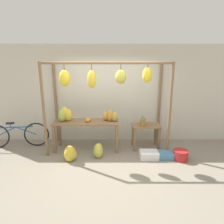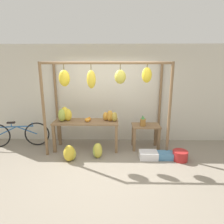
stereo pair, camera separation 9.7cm
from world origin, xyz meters
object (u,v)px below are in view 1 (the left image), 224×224
object	(u,v)px
banana_pile_ground_left	(70,154)
fruit_crate_purple	(165,155)
parked_bicycle	(16,135)
papaya_pile	(110,116)
pineapple_cluster	(143,121)
fruit_crate_white	(149,155)
banana_pile_on_table	(65,115)
orange_pile	(88,120)
banana_pile_ground_right	(98,151)
blue_bucket	(180,155)

from	to	relation	value
banana_pile_ground_left	fruit_crate_purple	xyz separation A→B (m)	(2.30, 0.12, -0.10)
parked_bicycle	papaya_pile	xyz separation A→B (m)	(2.59, -0.10, 0.56)
pineapple_cluster	fruit_crate_white	xyz separation A→B (m)	(0.08, -0.56, -0.70)
banana_pile_on_table	orange_pile	distance (m)	0.63
banana_pile_on_table	parked_bicycle	distance (m)	1.52
banana_pile_ground_right	fruit_crate_purple	size ratio (longest dim) A/B	0.97
fruit_crate_purple	fruit_crate_white	bearing A→B (deg)	-179.31
banana_pile_ground_left	parked_bicycle	xyz separation A→B (m)	(-1.65, 0.78, 0.18)
orange_pile	pineapple_cluster	distance (m)	1.46
pineapple_cluster	papaya_pile	xyz separation A→B (m)	(-0.87, 0.00, 0.13)
fruit_crate_purple	pineapple_cluster	bearing A→B (deg)	131.25
orange_pile	fruit_crate_white	size ratio (longest dim) A/B	0.56
blue_bucket	papaya_pile	world-z (taller)	papaya_pile
pineapple_cluster	banana_pile_on_table	bearing A→B (deg)	179.87
banana_pile_ground_right	fruit_crate_purple	distance (m)	1.65
pineapple_cluster	fruit_crate_purple	size ratio (longest dim) A/B	0.69
papaya_pile	parked_bicycle	bearing A→B (deg)	177.74
fruit_crate_white	fruit_crate_purple	size ratio (longest dim) A/B	1.11
blue_bucket	papaya_pile	bearing A→B (deg)	159.59
fruit_crate_purple	orange_pile	bearing A→B (deg)	164.99
banana_pile_ground_right	parked_bicycle	bearing A→B (deg)	164.63
banana_pile_ground_left	papaya_pile	bearing A→B (deg)	35.55
banana_pile_on_table	parked_bicycle	world-z (taller)	banana_pile_on_table
pineapple_cluster	fruit_crate_white	size ratio (longest dim) A/B	0.62
orange_pile	fruit_crate_purple	distance (m)	2.14
fruit_crate_white	banana_pile_ground_right	bearing A→B (deg)	178.53
banana_pile_on_table	fruit_crate_white	world-z (taller)	banana_pile_on_table
parked_bicycle	papaya_pile	distance (m)	2.65
pineapple_cluster	banana_pile_ground_left	world-z (taller)	pineapple_cluster
pineapple_cluster	fruit_crate_purple	xyz separation A→B (m)	(0.49, -0.55, -0.70)
banana_pile_ground_left	banana_pile_ground_right	bearing A→B (deg)	12.43
pineapple_cluster	parked_bicycle	xyz separation A→B (m)	(-3.46, 0.10, -0.43)
blue_bucket	banana_pile_ground_left	bearing A→B (deg)	-179.09
fruit_crate_white	fruit_crate_purple	bearing A→B (deg)	0.69
parked_bicycle	fruit_crate_purple	distance (m)	4.01
blue_bucket	parked_bicycle	world-z (taller)	parked_bicycle
banana_pile_ground_right	papaya_pile	bearing A→B (deg)	61.08
banana_pile_ground_left	banana_pile_on_table	bearing A→B (deg)	110.74
parked_bicycle	banana_pile_ground_left	bearing A→B (deg)	-25.16
parked_bicycle	papaya_pile	size ratio (longest dim) A/B	4.06
banana_pile_ground_right	fruit_crate_purple	world-z (taller)	banana_pile_ground_right
pineapple_cluster	banana_pile_ground_right	world-z (taller)	pineapple_cluster
fruit_crate_white	parked_bicycle	size ratio (longest dim) A/B	0.26
banana_pile_on_table	papaya_pile	xyz separation A→B (m)	(1.20, -0.00, -0.04)
banana_pile_ground_left	parked_bicycle	bearing A→B (deg)	154.84
orange_pile	papaya_pile	size ratio (longest dim) A/B	0.58
papaya_pile	banana_pile_ground_right	bearing A→B (deg)	-118.92
banana_pile_ground_left	papaya_pile	world-z (taller)	papaya_pile
orange_pile	banana_pile_ground_right	size ratio (longest dim) A/B	0.64
orange_pile	pineapple_cluster	xyz separation A→B (m)	(1.45, 0.03, -0.04)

